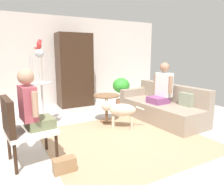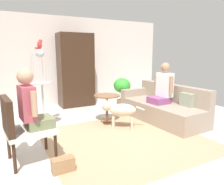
{
  "view_description": "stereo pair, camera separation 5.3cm",
  "coord_description": "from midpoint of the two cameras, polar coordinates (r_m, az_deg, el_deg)",
  "views": [
    {
      "loc": [
        -1.92,
        -3.11,
        1.52
      ],
      "look_at": [
        -0.04,
        0.31,
        0.79
      ],
      "focal_mm": 33.97,
      "sensor_mm": 36.0,
      "label": 1
    },
    {
      "loc": [
        -1.87,
        -3.13,
        1.52
      ],
      "look_at": [
        -0.04,
        0.31,
        0.79
      ],
      "focal_mm": 33.97,
      "sensor_mm": 36.0,
      "label": 2
    }
  ],
  "objects": [
    {
      "name": "bird_cage_stand",
      "position": [
        4.45,
        -17.95,
        1.12
      ],
      "size": [
        0.41,
        0.41,
        1.59
      ],
      "color": "silver",
      "rests_on": "ground"
    },
    {
      "name": "person_on_couch",
      "position": [
        4.87,
        13.83,
        1.46
      ],
      "size": [
        0.48,
        0.54,
        0.9
      ],
      "color": "#89467B"
    },
    {
      "name": "armchair",
      "position": [
        3.16,
        -23.02,
        -8.08
      ],
      "size": [
        0.69,
        0.63,
        0.95
      ],
      "color": "#382316",
      "rests_on": "ground"
    },
    {
      "name": "back_wall",
      "position": [
        6.54,
        -11.29,
        8.3
      ],
      "size": [
        6.2,
        0.12,
        2.56
      ],
      "primitive_type": "cube",
      "color": "silver",
      "rests_on": "ground"
    },
    {
      "name": "area_rug",
      "position": [
        3.87,
        3.98,
        -12.43
      ],
      "size": [
        2.68,
        2.47,
        0.01
      ],
      "primitive_type": "cube",
      "color": "tan",
      "rests_on": "ground"
    },
    {
      "name": "ground_plane",
      "position": [
        3.95,
        3.08,
        -11.99
      ],
      "size": [
        7.39,
        7.39,
        0.0
      ],
      "primitive_type": "plane",
      "color": "beige"
    },
    {
      "name": "handbag",
      "position": [
        2.96,
        -12.51,
        -18.45
      ],
      "size": [
        0.29,
        0.14,
        0.19
      ],
      "primitive_type": "cube",
      "color": "#99724C",
      "rests_on": "ground"
    },
    {
      "name": "person_on_armchair",
      "position": [
        3.12,
        -20.59,
        -3.06
      ],
      "size": [
        0.45,
        0.52,
        0.84
      ],
      "color": "#707852"
    },
    {
      "name": "parrot",
      "position": [
        4.4,
        -18.57,
        12.17
      ],
      "size": [
        0.17,
        0.1,
        0.19
      ],
      "color": "red",
      "rests_on": "bird_cage_stand"
    },
    {
      "name": "armoire_cabinet",
      "position": [
        6.19,
        -9.5,
        5.94
      ],
      "size": [
        0.96,
        0.56,
        2.06
      ],
      "primitive_type": "cube",
      "color": "#382316",
      "rests_on": "ground"
    },
    {
      "name": "couch",
      "position": [
        5.02,
        13.68,
        -3.97
      ],
      "size": [
        0.98,
        2.09,
        0.8
      ],
      "color": "gray",
      "rests_on": "ground"
    },
    {
      "name": "dog",
      "position": [
        4.3,
        2.53,
        -4.75
      ],
      "size": [
        0.76,
        0.53,
        0.59
      ],
      "color": "beige",
      "rests_on": "ground"
    },
    {
      "name": "potted_plant",
      "position": [
        5.69,
        2.97,
        0.8
      ],
      "size": [
        0.45,
        0.45,
        0.86
      ],
      "color": "#996047",
      "rests_on": "ground"
    },
    {
      "name": "round_end_table",
      "position": [
        4.69,
        -1.05,
        -2.74
      ],
      "size": [
        0.58,
        0.58,
        0.61
      ],
      "color": "brown",
      "rests_on": "ground"
    }
  ]
}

